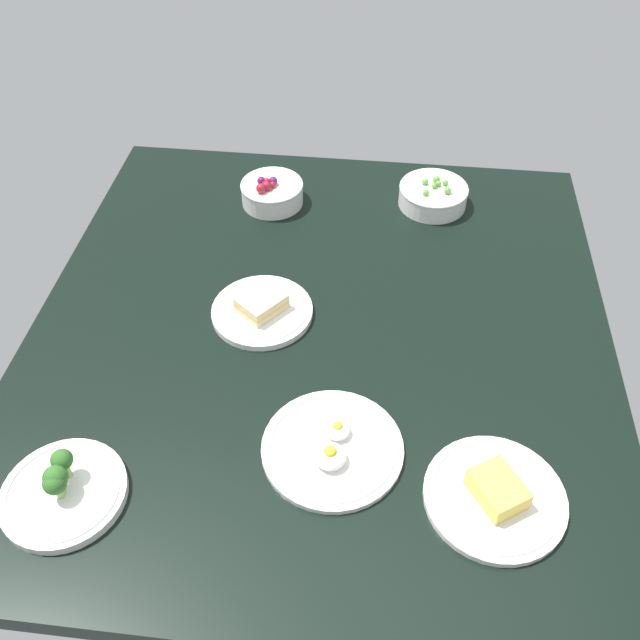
% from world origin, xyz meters
% --- Properties ---
extents(dining_table, '(1.14, 1.07, 0.04)m').
position_xyz_m(dining_table, '(0.00, 0.00, 0.02)').
color(dining_table, black).
rests_on(dining_table, ground).
extents(bowl_berries, '(0.14, 0.14, 0.07)m').
position_xyz_m(bowl_berries, '(0.38, 0.15, 0.07)').
color(bowl_berries, white).
rests_on(bowl_berries, dining_table).
extents(plate_sandwich, '(0.19, 0.19, 0.05)m').
position_xyz_m(plate_sandwich, '(0.02, 0.11, 0.05)').
color(plate_sandwich, white).
rests_on(plate_sandwich, dining_table).
extents(bowl_peas, '(0.15, 0.15, 0.06)m').
position_xyz_m(bowl_peas, '(0.41, -0.21, 0.07)').
color(bowl_peas, white).
rests_on(bowl_peas, dining_table).
extents(plate_broccoli, '(0.19, 0.19, 0.07)m').
position_xyz_m(plate_broccoli, '(-0.39, 0.34, 0.06)').
color(plate_broccoli, white).
rests_on(plate_broccoli, dining_table).
extents(plate_cheese, '(0.21, 0.21, 0.05)m').
position_xyz_m(plate_cheese, '(-0.32, -0.30, 0.05)').
color(plate_cheese, white).
rests_on(plate_cheese, dining_table).
extents(plate_eggs, '(0.22, 0.22, 0.05)m').
position_xyz_m(plate_eggs, '(-0.26, -0.05, 0.05)').
color(plate_eggs, white).
rests_on(plate_eggs, dining_table).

